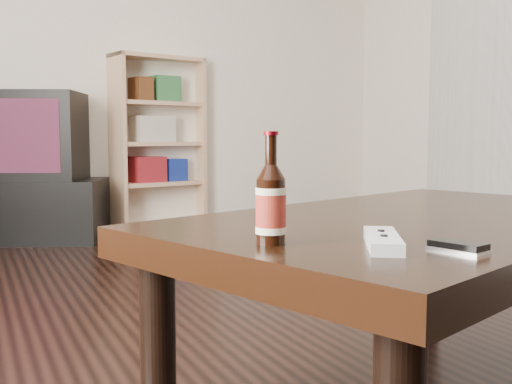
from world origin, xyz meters
name	(u,v)px	position (x,y,z in m)	size (l,w,h in m)	color
floor	(264,382)	(0.00, 0.00, -0.01)	(5.00, 6.00, 0.01)	black
wall_back	(79,48)	(0.00, 3.01, 1.35)	(5.00, 0.02, 2.70)	beige
tv_stand	(25,210)	(-0.42, 2.84, 0.21)	(1.05, 0.53, 0.42)	black
tv	(22,136)	(-0.42, 2.84, 0.72)	(0.92, 0.77, 0.59)	black
bookshelf	(154,140)	(0.55, 3.00, 0.69)	(0.76, 0.47, 1.32)	tan
coffee_table	(422,242)	(0.27, -0.35, 0.45)	(1.55, 1.20, 0.51)	black
beer_bottle	(271,205)	(-0.26, -0.55, 0.59)	(0.07, 0.07, 0.21)	black
phone	(458,247)	(0.00, -0.75, 0.52)	(0.07, 0.11, 0.02)	silver
remote	(383,240)	(-0.09, -0.66, 0.52)	(0.15, 0.20, 0.03)	#BCBCBF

